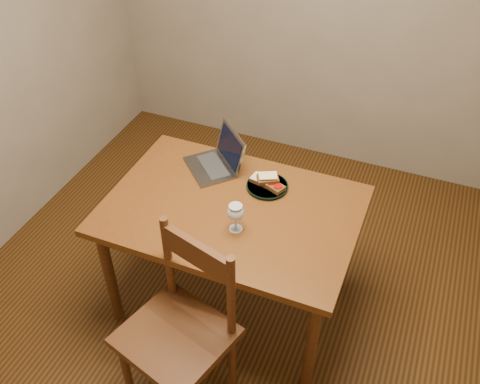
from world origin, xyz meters
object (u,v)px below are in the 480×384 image
at_px(laptop, 219,158).
at_px(milk_glass, 236,218).
at_px(chair, 179,325).
at_px(table, 232,220).
at_px(plate, 267,186).

bearing_deg(laptop, milk_glass, -13.25).
bearing_deg(laptop, chair, -33.81).
xyz_separation_m(chair, milk_glass, (0.08, 0.49, 0.28)).
bearing_deg(table, plate, 62.33).
xyz_separation_m(chair, laptop, (-0.20, 0.92, 0.26)).
bearing_deg(plate, laptop, 166.17).
height_order(plate, laptop, laptop).
distance_m(table, milk_glass, 0.23).
bearing_deg(plate, table, -117.67).
height_order(chair, plate, chair).
bearing_deg(milk_glass, chair, -99.39).
relative_size(milk_glass, laptop, 0.40).
distance_m(chair, plate, 0.88).
height_order(table, chair, chair).
xyz_separation_m(chair, plate, (0.11, 0.85, 0.21)).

